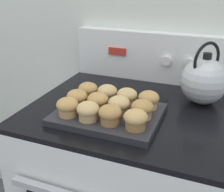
# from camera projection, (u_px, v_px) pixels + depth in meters

# --- Properties ---
(wall_back) EXTENTS (8.00, 0.05, 2.40)m
(wall_back) POSITION_uv_depth(u_px,v_px,m) (159.00, 15.00, 1.21)
(wall_back) COLOR silver
(wall_back) RESTS_ON ground_plane
(control_panel) EXTENTS (0.71, 0.07, 0.22)m
(control_panel) POSITION_uv_depth(u_px,v_px,m) (154.00, 57.00, 1.24)
(control_panel) COLOR white
(control_panel) RESTS_ON stove_range
(muffin_pan) EXTENTS (0.34, 0.27, 0.02)m
(muffin_pan) POSITION_uv_depth(u_px,v_px,m) (109.00, 114.00, 0.94)
(muffin_pan) COLOR #28282D
(muffin_pan) RESTS_ON stove_range
(muffin_r0_c0) EXTENTS (0.07, 0.07, 0.06)m
(muffin_r0_c0) POSITION_uv_depth(u_px,v_px,m) (68.00, 107.00, 0.90)
(muffin_r0_c0) COLOR tan
(muffin_r0_c0) RESTS_ON muffin_pan
(muffin_r0_c1) EXTENTS (0.07, 0.07, 0.06)m
(muffin_r0_c1) POSITION_uv_depth(u_px,v_px,m) (88.00, 111.00, 0.88)
(muffin_r0_c1) COLOR tan
(muffin_r0_c1) RESTS_ON muffin_pan
(muffin_r0_c2) EXTENTS (0.07, 0.07, 0.06)m
(muffin_r0_c2) POSITION_uv_depth(u_px,v_px,m) (110.00, 114.00, 0.85)
(muffin_r0_c2) COLOR olive
(muffin_r0_c2) RESTS_ON muffin_pan
(muffin_r0_c3) EXTENTS (0.07, 0.07, 0.06)m
(muffin_r0_c3) POSITION_uv_depth(u_px,v_px,m) (136.00, 119.00, 0.83)
(muffin_r0_c3) COLOR olive
(muffin_r0_c3) RESTS_ON muffin_pan
(muffin_r1_c0) EXTENTS (0.07, 0.07, 0.06)m
(muffin_r1_c0) POSITION_uv_depth(u_px,v_px,m) (77.00, 98.00, 0.96)
(muffin_r1_c0) COLOR #A37A4C
(muffin_r1_c0) RESTS_ON muffin_pan
(muffin_r1_c1) EXTENTS (0.07, 0.07, 0.06)m
(muffin_r1_c1) POSITION_uv_depth(u_px,v_px,m) (98.00, 101.00, 0.94)
(muffin_r1_c1) COLOR tan
(muffin_r1_c1) RESTS_ON muffin_pan
(muffin_r1_c2) EXTENTS (0.07, 0.07, 0.06)m
(muffin_r1_c2) POSITION_uv_depth(u_px,v_px,m) (119.00, 105.00, 0.91)
(muffin_r1_c2) COLOR #A37A4C
(muffin_r1_c2) RESTS_ON muffin_pan
(muffin_r1_c3) EXTENTS (0.07, 0.07, 0.06)m
(muffin_r1_c3) POSITION_uv_depth(u_px,v_px,m) (142.00, 109.00, 0.89)
(muffin_r1_c3) COLOR tan
(muffin_r1_c3) RESTS_ON muffin_pan
(muffin_r2_c0) EXTENTS (0.07, 0.07, 0.06)m
(muffin_r2_c0) POSITION_uv_depth(u_px,v_px,m) (88.00, 90.00, 1.03)
(muffin_r2_c0) COLOR #A37A4C
(muffin_r2_c0) RESTS_ON muffin_pan
(muffin_r2_c1) EXTENTS (0.07, 0.07, 0.06)m
(muffin_r2_c1) POSITION_uv_depth(u_px,v_px,m) (107.00, 93.00, 1.01)
(muffin_r2_c1) COLOR olive
(muffin_r2_c1) RESTS_ON muffin_pan
(muffin_r2_c2) EXTENTS (0.07, 0.07, 0.06)m
(muffin_r2_c2) POSITION_uv_depth(u_px,v_px,m) (127.00, 97.00, 0.98)
(muffin_r2_c2) COLOR tan
(muffin_r2_c2) RESTS_ON muffin_pan
(muffin_r2_c3) EXTENTS (0.07, 0.07, 0.06)m
(muffin_r2_c3) POSITION_uv_depth(u_px,v_px,m) (149.00, 100.00, 0.95)
(muffin_r2_c3) COLOR tan
(muffin_r2_c3) RESTS_ON muffin_pan
(tea_kettle) EXTENTS (0.17, 0.19, 0.23)m
(tea_kettle) POSITION_uv_depth(u_px,v_px,m) (204.00, 80.00, 1.02)
(tea_kettle) COLOR silver
(tea_kettle) RESTS_ON stove_range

